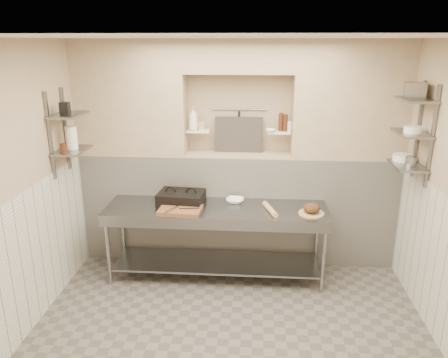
# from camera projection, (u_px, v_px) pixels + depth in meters

# --- Properties ---
(floor) EXTENTS (4.00, 3.90, 0.10)m
(floor) POSITION_uv_depth(u_px,v_px,m) (229.00, 343.00, 4.26)
(floor) COLOR #625C57
(floor) RESTS_ON ground
(ceiling) EXTENTS (4.00, 3.90, 0.10)m
(ceiling) POSITION_uv_depth(u_px,v_px,m) (230.00, 30.00, 3.39)
(ceiling) COLOR silver
(ceiling) RESTS_ON ground
(wall_left) EXTENTS (0.10, 3.90, 2.80)m
(wall_left) POSITION_uv_depth(u_px,v_px,m) (5.00, 199.00, 3.97)
(wall_left) COLOR tan
(wall_left) RESTS_ON ground
(wall_back) EXTENTS (4.00, 0.10, 2.80)m
(wall_back) POSITION_uv_depth(u_px,v_px,m) (239.00, 150.00, 5.73)
(wall_back) COLOR tan
(wall_back) RESTS_ON ground
(backwall_lower) EXTENTS (4.00, 0.40, 1.40)m
(backwall_lower) POSITION_uv_depth(u_px,v_px,m) (238.00, 207.00, 5.70)
(backwall_lower) COLOR silver
(backwall_lower) RESTS_ON floor
(alcove_sill) EXTENTS (1.30, 0.40, 0.02)m
(alcove_sill) POSITION_uv_depth(u_px,v_px,m) (238.00, 154.00, 5.49)
(alcove_sill) COLOR tan
(alcove_sill) RESTS_ON backwall_lower
(backwall_pillar_left) EXTENTS (1.35, 0.40, 1.40)m
(backwall_pillar_left) POSITION_uv_depth(u_px,v_px,m) (131.00, 98.00, 5.37)
(backwall_pillar_left) COLOR tan
(backwall_pillar_left) RESTS_ON backwall_lower
(backwall_pillar_right) EXTENTS (1.35, 0.40, 1.40)m
(backwall_pillar_right) POSITION_uv_depth(u_px,v_px,m) (350.00, 100.00, 5.18)
(backwall_pillar_right) COLOR tan
(backwall_pillar_right) RESTS_ON backwall_lower
(backwall_header) EXTENTS (1.30, 0.40, 0.40)m
(backwall_header) POSITION_uv_depth(u_px,v_px,m) (239.00, 56.00, 5.12)
(backwall_header) COLOR tan
(backwall_header) RESTS_ON backwall_lower
(wainscot_left) EXTENTS (0.02, 3.90, 1.40)m
(wainscot_left) POSITION_uv_depth(u_px,v_px,m) (22.00, 268.00, 4.18)
(wainscot_left) COLOR silver
(wainscot_left) RESTS_ON floor
(alcove_shelf_left) EXTENTS (0.28, 0.16, 0.02)m
(alcove_shelf_left) POSITION_uv_depth(u_px,v_px,m) (198.00, 131.00, 5.43)
(alcove_shelf_left) COLOR white
(alcove_shelf_left) RESTS_ON backwall_lower
(alcove_shelf_right) EXTENTS (0.28, 0.16, 0.02)m
(alcove_shelf_right) POSITION_uv_depth(u_px,v_px,m) (279.00, 132.00, 5.36)
(alcove_shelf_right) COLOR white
(alcove_shelf_right) RESTS_ON backwall_lower
(utensil_rail) EXTENTS (0.70, 0.02, 0.02)m
(utensil_rail) POSITION_uv_depth(u_px,v_px,m) (239.00, 109.00, 5.48)
(utensil_rail) COLOR gray
(utensil_rail) RESTS_ON wall_back
(hanging_steel) EXTENTS (0.02, 0.02, 0.30)m
(hanging_steel) POSITION_uv_depth(u_px,v_px,m) (239.00, 123.00, 5.52)
(hanging_steel) COLOR black
(hanging_steel) RESTS_ON utensil_rail
(splash_panel) EXTENTS (0.60, 0.08, 0.45)m
(splash_panel) POSITION_uv_depth(u_px,v_px,m) (239.00, 135.00, 5.51)
(splash_panel) COLOR #383330
(splash_panel) RESTS_ON alcove_sill
(shelf_rail_left_a) EXTENTS (0.03, 0.03, 0.95)m
(shelf_rail_left_a) POSITION_uv_depth(u_px,v_px,m) (66.00, 129.00, 5.03)
(shelf_rail_left_a) COLOR slate
(shelf_rail_left_a) RESTS_ON wall_left
(shelf_rail_left_b) EXTENTS (0.03, 0.03, 0.95)m
(shelf_rail_left_b) POSITION_uv_depth(u_px,v_px,m) (50.00, 136.00, 4.65)
(shelf_rail_left_b) COLOR slate
(shelf_rail_left_b) RESTS_ON wall_left
(wall_shelf_left_lower) EXTENTS (0.30, 0.50, 0.02)m
(wall_shelf_left_lower) POSITION_uv_depth(u_px,v_px,m) (72.00, 150.00, 4.89)
(wall_shelf_left_lower) COLOR slate
(wall_shelf_left_lower) RESTS_ON wall_left
(wall_shelf_left_upper) EXTENTS (0.30, 0.50, 0.03)m
(wall_shelf_left_upper) POSITION_uv_depth(u_px,v_px,m) (68.00, 115.00, 4.77)
(wall_shelf_left_upper) COLOR slate
(wall_shelf_left_upper) RESTS_ON wall_left
(shelf_rail_right_a) EXTENTS (0.03, 0.03, 1.05)m
(shelf_rail_right_a) POSITION_uv_depth(u_px,v_px,m) (418.00, 130.00, 4.74)
(shelf_rail_right_a) COLOR slate
(shelf_rail_right_a) RESTS_ON wall_right
(shelf_rail_right_b) EXTENTS (0.03, 0.03, 1.05)m
(shelf_rail_right_b) POSITION_uv_depth(u_px,v_px,m) (432.00, 138.00, 4.36)
(shelf_rail_right_b) COLOR slate
(shelf_rail_right_b) RESTS_ON wall_right
(wall_shelf_right_lower) EXTENTS (0.30, 0.50, 0.02)m
(wall_shelf_right_lower) POSITION_uv_depth(u_px,v_px,m) (407.00, 166.00, 4.66)
(wall_shelf_right_lower) COLOR slate
(wall_shelf_right_lower) RESTS_ON wall_right
(wall_shelf_right_mid) EXTENTS (0.30, 0.50, 0.02)m
(wall_shelf_right_mid) POSITION_uv_depth(u_px,v_px,m) (412.00, 133.00, 4.56)
(wall_shelf_right_mid) COLOR slate
(wall_shelf_right_mid) RESTS_ON wall_right
(wall_shelf_right_upper) EXTENTS (0.30, 0.50, 0.03)m
(wall_shelf_right_upper) POSITION_uv_depth(u_px,v_px,m) (416.00, 100.00, 4.45)
(wall_shelf_right_upper) COLOR slate
(wall_shelf_right_upper) RESTS_ON wall_right
(prep_table) EXTENTS (2.60, 0.70, 0.90)m
(prep_table) POSITION_uv_depth(u_px,v_px,m) (216.00, 228.00, 5.20)
(prep_table) COLOR gray
(prep_table) RESTS_ON floor
(panini_press) EXTENTS (0.56, 0.43, 0.15)m
(panini_press) POSITION_uv_depth(u_px,v_px,m) (181.00, 198.00, 5.24)
(panini_press) COLOR black
(panini_press) RESTS_ON prep_table
(cutting_board) EXTENTS (0.50, 0.36, 0.04)m
(cutting_board) POSITION_uv_depth(u_px,v_px,m) (180.00, 210.00, 5.00)
(cutting_board) COLOR brown
(cutting_board) RESTS_ON prep_table
(knife_blade) EXTENTS (0.23, 0.06, 0.01)m
(knife_blade) POSITION_uv_depth(u_px,v_px,m) (189.00, 208.00, 4.97)
(knife_blade) COLOR gray
(knife_blade) RESTS_ON cutting_board
(tongs) EXTENTS (0.13, 0.21, 0.02)m
(tongs) POSITION_uv_depth(u_px,v_px,m) (171.00, 209.00, 4.93)
(tongs) COLOR gray
(tongs) RESTS_ON cutting_board
(mixing_bowl) EXTENTS (0.24, 0.24, 0.05)m
(mixing_bowl) POSITION_uv_depth(u_px,v_px,m) (235.00, 201.00, 5.28)
(mixing_bowl) COLOR white
(mixing_bowl) RESTS_ON prep_table
(rolling_pin) EXTENTS (0.17, 0.40, 0.06)m
(rolling_pin) POSITION_uv_depth(u_px,v_px,m) (270.00, 209.00, 5.00)
(rolling_pin) COLOR tan
(rolling_pin) RESTS_ON prep_table
(bread_board) EXTENTS (0.29, 0.29, 0.02)m
(bread_board) POSITION_uv_depth(u_px,v_px,m) (311.00, 213.00, 4.94)
(bread_board) COLOR tan
(bread_board) RESTS_ON prep_table
(bread_loaf) EXTENTS (0.19, 0.19, 0.11)m
(bread_loaf) POSITION_uv_depth(u_px,v_px,m) (312.00, 208.00, 4.92)
(bread_loaf) COLOR #4C2D19
(bread_loaf) RESTS_ON bread_board
(bottle_soap) EXTENTS (0.12, 0.12, 0.29)m
(bottle_soap) POSITION_uv_depth(u_px,v_px,m) (193.00, 119.00, 5.35)
(bottle_soap) COLOR white
(bottle_soap) RESTS_ON alcove_shelf_left
(jar_alcove) EXTENTS (0.07, 0.07, 0.11)m
(jar_alcove) POSITION_uv_depth(u_px,v_px,m) (202.00, 126.00, 5.42)
(jar_alcove) COLOR tan
(jar_alcove) RESTS_ON alcove_shelf_left
(bowl_alcove) EXTENTS (0.14, 0.14, 0.04)m
(bowl_alcove) POSITION_uv_depth(u_px,v_px,m) (270.00, 130.00, 5.30)
(bowl_alcove) COLOR white
(bowl_alcove) RESTS_ON alcove_shelf_right
(condiment_a) EXTENTS (0.06, 0.06, 0.21)m
(condiment_a) POSITION_uv_depth(u_px,v_px,m) (285.00, 123.00, 5.31)
(condiment_a) COLOR #411E10
(condiment_a) RESTS_ON alcove_shelf_right
(condiment_b) EXTENTS (0.06, 0.06, 0.22)m
(condiment_b) POSITION_uv_depth(u_px,v_px,m) (281.00, 122.00, 5.33)
(condiment_b) COLOR #411E10
(condiment_b) RESTS_ON alcove_shelf_right
(condiment_c) EXTENTS (0.07, 0.07, 0.12)m
(condiment_c) POSITION_uv_depth(u_px,v_px,m) (289.00, 126.00, 5.35)
(condiment_c) COLOR white
(condiment_c) RESTS_ON alcove_shelf_right
(jug_left) EXTENTS (0.13, 0.13, 0.25)m
(jug_left) POSITION_uv_depth(u_px,v_px,m) (71.00, 138.00, 4.87)
(jug_left) COLOR white
(jug_left) RESTS_ON wall_shelf_left_lower
(jar_left) EXTENTS (0.07, 0.07, 0.11)m
(jar_left) POSITION_uv_depth(u_px,v_px,m) (64.00, 148.00, 4.69)
(jar_left) COLOR #411E10
(jar_left) RESTS_ON wall_shelf_left_lower
(box_left_upper) EXTENTS (0.10, 0.10, 0.13)m
(box_left_upper) POSITION_uv_depth(u_px,v_px,m) (65.00, 108.00, 4.69)
(box_left_upper) COLOR black
(box_left_upper) RESTS_ON wall_shelf_left_upper
(bowl_right) EXTENTS (0.22, 0.22, 0.07)m
(bowl_right) POSITION_uv_depth(u_px,v_px,m) (403.00, 158.00, 4.80)
(bowl_right) COLOR white
(bowl_right) RESTS_ON wall_shelf_right_lower
(canister_right) EXTENTS (0.11, 0.11, 0.11)m
(canister_right) POSITION_uv_depth(u_px,v_px,m) (411.00, 162.00, 4.56)
(canister_right) COLOR gray
(canister_right) RESTS_ON wall_shelf_right_lower
(bowl_right_mid) EXTENTS (0.18, 0.18, 0.07)m
(bowl_right_mid) POSITION_uv_depth(u_px,v_px,m) (413.00, 129.00, 4.51)
(bowl_right_mid) COLOR white
(bowl_right_mid) RESTS_ON wall_shelf_right_mid
(basket_right) EXTENTS (0.25, 0.28, 0.15)m
(basket_right) POSITION_uv_depth(u_px,v_px,m) (415.00, 90.00, 4.49)
(basket_right) COLOR gray
(basket_right) RESTS_ON wall_shelf_right_upper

